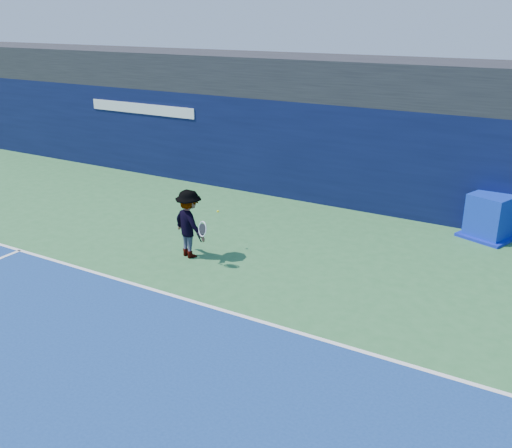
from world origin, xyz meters
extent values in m
plane|color=#306A38|center=(0.00, 0.00, 0.00)|extent=(80.00, 80.00, 0.00)
cube|color=white|center=(0.00, 3.00, 0.01)|extent=(24.00, 0.10, 0.01)
cube|color=black|center=(0.00, 11.50, 3.60)|extent=(36.00, 3.00, 1.20)
cube|color=black|center=(0.00, 10.50, 1.50)|extent=(36.00, 1.00, 3.00)
cube|color=white|center=(-7.00, 9.99, 2.35)|extent=(4.50, 0.04, 0.35)
cube|color=#0C27A8|center=(4.70, 9.74, 0.57)|extent=(1.22, 1.22, 1.14)
cube|color=#0B19A7|center=(4.70, 9.74, 0.04)|extent=(1.53, 1.53, 0.08)
imported|color=silver|center=(-1.21, 4.85, 0.82)|extent=(1.20, 0.94, 1.64)
cylinder|color=black|center=(-0.76, 4.60, 0.65)|extent=(0.08, 0.14, 0.26)
torus|color=white|center=(-0.62, 4.55, 0.90)|extent=(0.30, 0.17, 0.29)
cylinder|color=black|center=(-0.62, 4.55, 0.90)|extent=(0.25, 0.13, 0.25)
sphere|color=#CBD017|center=(-0.90, 5.59, 0.96)|extent=(0.06, 0.06, 0.06)
camera|label=1|loc=(6.45, -5.15, 5.44)|focal=40.00mm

